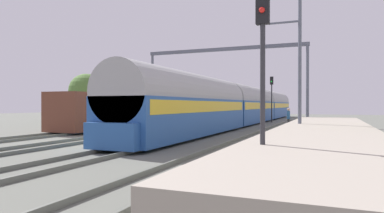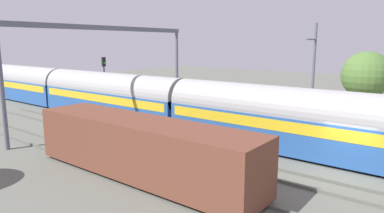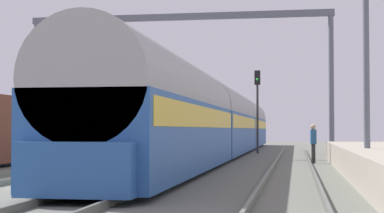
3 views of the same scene
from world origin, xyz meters
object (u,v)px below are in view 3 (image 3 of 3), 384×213
passenger_train (221,121)px  railway_signal_far (257,100)px  person_crossing (313,140)px  catenary_gantry (178,49)px

passenger_train → railway_signal_far: bearing=59.9°
person_crossing → catenary_gantry: catenary_gantry is taller
railway_signal_far → catenary_gantry: 7.48m
catenary_gantry → person_crossing: bearing=-37.6°
person_crossing → catenary_gantry: (-7.12, 5.49, 4.89)m
passenger_train → catenary_gantry: (-2.07, -2.45, 3.95)m
person_crossing → catenary_gantry: 10.24m
catenary_gantry → railway_signal_far: bearing=55.3°
passenger_train → railway_signal_far: (1.92, 3.31, 1.34)m
person_crossing → railway_signal_far: railway_signal_far is taller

